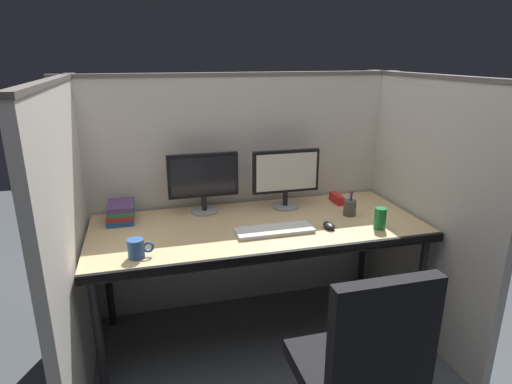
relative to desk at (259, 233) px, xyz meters
name	(u,v)px	position (x,y,z in m)	size (l,w,h in m)	color
ground_plane	(272,364)	(0.00, -0.29, -0.69)	(8.00, 8.00, 0.00)	#4C5156
cubicle_partition_rear	(241,193)	(0.00, 0.46, 0.10)	(2.21, 0.06, 1.57)	beige
cubicle_partition_left	(71,242)	(-0.99, -0.09, 0.10)	(0.06, 1.41, 1.57)	beige
cubicle_partition_right	(419,207)	(0.99, -0.09, 0.10)	(0.06, 1.41, 1.57)	beige
desk	(259,233)	(0.00, 0.00, 0.00)	(1.90, 0.80, 0.74)	tan
monitor_left	(203,179)	(-0.27, 0.29, 0.27)	(0.43, 0.17, 0.37)	gray
monitor_right	(286,175)	(0.24, 0.25, 0.27)	(0.43, 0.17, 0.37)	gray
keyboard_main	(274,230)	(0.05, -0.13, 0.06)	(0.43, 0.15, 0.02)	silver
computer_mouse	(329,225)	(0.37, -0.15, 0.07)	(0.06, 0.10, 0.04)	black
soda_can	(380,218)	(0.64, -0.23, 0.11)	(0.07, 0.07, 0.12)	#197233
pen_cup	(350,208)	(0.58, 0.01, 0.10)	(0.08, 0.08, 0.15)	#4C4742
coffee_mug	(137,248)	(-0.68, -0.25, 0.10)	(0.13, 0.08, 0.09)	#264C8C
red_stapler	(337,198)	(0.60, 0.25, 0.08)	(0.04, 0.15, 0.06)	red
book_stack	(121,212)	(-0.77, 0.28, 0.10)	(0.16, 0.23, 0.11)	#1E478C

